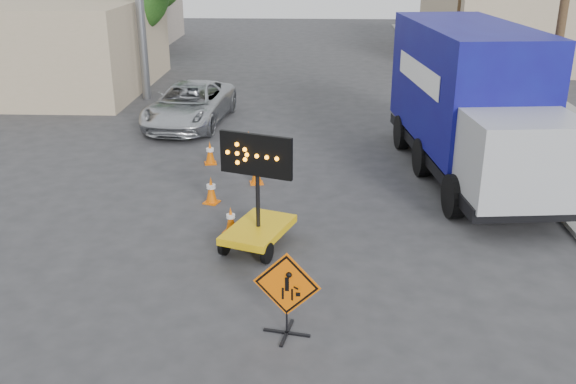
# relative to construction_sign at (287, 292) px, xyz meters

# --- Properties ---
(ground) EXTENTS (100.00, 100.00, 0.00)m
(ground) POSITION_rel_construction_sign_xyz_m (-0.50, -0.15, -0.84)
(ground) COLOR #2D2D30
(ground) RESTS_ON ground
(curb_right) EXTENTS (0.40, 60.00, 0.12)m
(curb_right) POSITION_rel_construction_sign_xyz_m (6.70, 14.85, -0.78)
(curb_right) COLOR gray
(curb_right) RESTS_ON ground
(sidewalk_right) EXTENTS (4.00, 60.00, 0.15)m
(sidewalk_right) POSITION_rel_construction_sign_xyz_m (9.00, 14.85, -0.76)
(sidewalk_right) COLOR gray
(sidewalk_right) RESTS_ON ground
(storefront_left_far) EXTENTS (12.00, 10.00, 4.40)m
(storefront_left_far) POSITION_rel_construction_sign_xyz_m (-15.50, 33.85, 1.36)
(storefront_left_far) COLOR #A19486
(storefront_left_far) RESTS_ON ground
(building_right_far) EXTENTS (10.00, 14.00, 4.60)m
(building_right_far) POSITION_rel_construction_sign_xyz_m (12.50, 29.85, 1.46)
(building_right_far) COLOR tan
(building_right_far) RESTS_ON ground
(utility_pole_near) EXTENTS (1.80, 0.26, 9.00)m
(utility_pole_near) POSITION_rel_construction_sign_xyz_m (7.50, 9.85, 3.85)
(utility_pole_near) COLOR #4E3621
(utility_pole_near) RESTS_ON ground
(construction_sign) EXTENTS (1.17, 0.84, 1.58)m
(construction_sign) POSITION_rel_construction_sign_xyz_m (0.00, 0.00, 0.00)
(construction_sign) COLOR black
(construction_sign) RESTS_ON ground
(arrow_board) EXTENTS (1.69, 2.13, 2.65)m
(arrow_board) POSITION_rel_construction_sign_xyz_m (-0.80, 3.43, -0.24)
(arrow_board) COLOR #DFAD0C
(arrow_board) RESTS_ON ground
(pickup_truck) EXTENTS (3.04, 5.70, 1.53)m
(pickup_truck) POSITION_rel_construction_sign_xyz_m (-4.27, 13.70, -0.07)
(pickup_truck) COLOR #B5B8BD
(pickup_truck) RESTS_ON ground
(box_truck) EXTENTS (3.57, 9.20, 4.26)m
(box_truck) POSITION_rel_construction_sign_xyz_m (4.84, 8.50, 1.09)
(box_truck) COLOR black
(box_truck) RESTS_ON ground
(cone_a) EXTENTS (0.41, 0.41, 0.64)m
(cone_a) POSITION_rel_construction_sign_xyz_m (-1.52, 4.18, -0.52)
(cone_a) COLOR #E25D04
(cone_a) RESTS_ON ground
(cone_b) EXTENTS (0.47, 0.47, 0.72)m
(cone_b) POSITION_rel_construction_sign_xyz_m (-2.27, 5.97, -0.47)
(cone_b) COLOR #E25D04
(cone_b) RESTS_ON ground
(cone_c) EXTENTS (0.43, 0.43, 0.73)m
(cone_c) POSITION_rel_construction_sign_xyz_m (-1.22, 7.48, -0.47)
(cone_c) COLOR #E25D04
(cone_c) RESTS_ON ground
(cone_d) EXTENTS (0.44, 0.44, 0.71)m
(cone_d) POSITION_rel_construction_sign_xyz_m (-2.81, 9.16, -0.48)
(cone_d) COLOR #E25D04
(cone_d) RESTS_ON ground
(cone_e) EXTENTS (0.51, 0.51, 0.79)m
(cone_e) POSITION_rel_construction_sign_xyz_m (-1.71, 10.12, -0.44)
(cone_e) COLOR #E25D04
(cone_e) RESTS_ON ground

